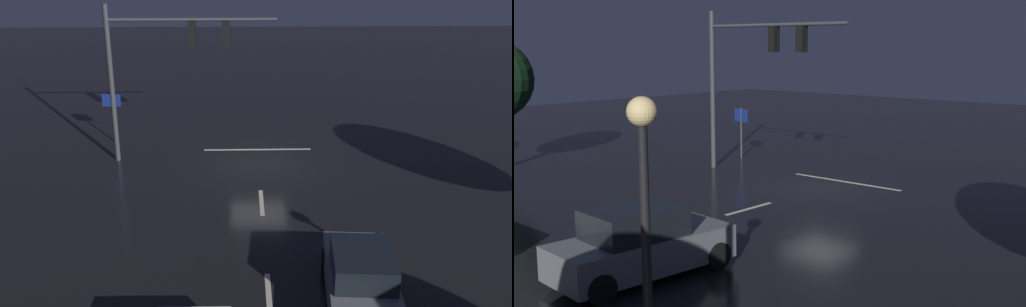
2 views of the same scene
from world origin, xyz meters
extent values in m
plane|color=black|center=(0.00, 0.00, 0.00)|extent=(80.00, 80.00, 0.00)
cylinder|color=#383A3D|center=(6.26, -0.52, 3.42)|extent=(0.22, 0.22, 6.83)
cylinder|color=#383A3D|center=(2.75, -0.52, 6.18)|extent=(7.02, 0.14, 0.14)
cube|color=black|center=(2.75, -0.52, 5.61)|extent=(0.32, 0.36, 1.00)
sphere|color=red|center=(2.75, -0.71, 5.93)|extent=(0.20, 0.20, 0.20)
sphere|color=black|center=(2.75, -0.71, 5.61)|extent=(0.20, 0.20, 0.20)
sphere|color=black|center=(2.75, -0.71, 5.29)|extent=(0.20, 0.20, 0.20)
cube|color=black|center=(1.35, -0.52, 5.61)|extent=(0.32, 0.36, 1.00)
sphere|color=red|center=(1.35, -0.71, 5.93)|extent=(0.20, 0.20, 0.20)
sphere|color=black|center=(1.35, -0.71, 5.61)|extent=(0.20, 0.20, 0.20)
sphere|color=black|center=(1.35, -0.71, 5.29)|extent=(0.20, 0.20, 0.20)
cube|color=beige|center=(0.00, 4.00, 0.00)|extent=(0.16, 2.20, 0.01)
cube|color=beige|center=(0.00, 10.00, 0.00)|extent=(0.16, 2.20, 0.01)
cube|color=beige|center=(0.00, -1.72, 0.00)|extent=(5.00, 0.16, 0.01)
cube|color=slate|center=(-2.46, 10.40, 0.62)|extent=(2.15, 4.43, 0.80)
cube|color=black|center=(-2.44, 10.60, 1.36)|extent=(1.77, 2.22, 0.68)
cylinder|color=black|center=(-1.75, 8.74, 0.34)|extent=(0.27, 0.70, 0.68)
cylinder|color=black|center=(-3.43, 8.87, 0.34)|extent=(0.27, 0.70, 0.68)
sphere|color=#F9EFC6|center=(-1.98, 8.23, 0.67)|extent=(0.20, 0.20, 0.20)
sphere|color=#F9EFC6|center=(-3.28, 8.34, 0.67)|extent=(0.20, 0.20, 0.20)
cylinder|color=#383A3D|center=(6.91, -3.04, 1.21)|extent=(0.09, 0.09, 2.43)
cube|color=navy|center=(6.91, -3.04, 2.08)|extent=(0.90, 0.17, 0.60)
camera|label=1|loc=(0.70, 23.76, 9.50)|focal=40.71mm
camera|label=2|loc=(-14.36, 19.68, 5.42)|focal=45.99mm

